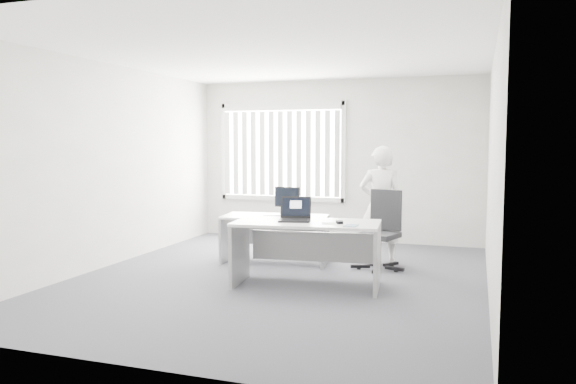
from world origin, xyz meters
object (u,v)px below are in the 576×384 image
(person, at_px, (381,205))
(desk_far, at_px, (275,229))
(monitor, at_px, (287,200))
(laptop, at_px, (295,209))
(office_chair, at_px, (380,245))
(desk_near, at_px, (306,240))

(person, bearing_deg, desk_far, 8.85)
(desk_far, bearing_deg, monitor, 61.57)
(monitor, bearing_deg, laptop, -59.61)
(person, relative_size, laptop, 4.51)
(person, xyz_separation_m, laptop, (-0.76, -1.64, 0.09))
(laptop, bearing_deg, office_chair, 44.54)
(office_chair, distance_m, laptop, 1.61)
(laptop, bearing_deg, desk_far, 107.41)
(office_chair, relative_size, monitor, 2.69)
(person, xyz_separation_m, monitor, (-1.33, -0.22, 0.04))
(office_chair, height_order, monitor, monitor)
(desk_near, distance_m, monitor, 1.60)
(desk_far, height_order, laptop, laptop)
(laptop, relative_size, monitor, 0.93)
(office_chair, height_order, person, person)
(person, distance_m, laptop, 1.81)
(laptop, bearing_deg, person, 52.76)
(office_chair, bearing_deg, desk_far, -159.40)
(desk_near, bearing_deg, laptop, -174.28)
(desk_near, xyz_separation_m, office_chair, (0.68, 1.23, -0.23))
(office_chair, xyz_separation_m, laptop, (-0.82, -1.26, 0.59))
(person, bearing_deg, office_chair, 89.22)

